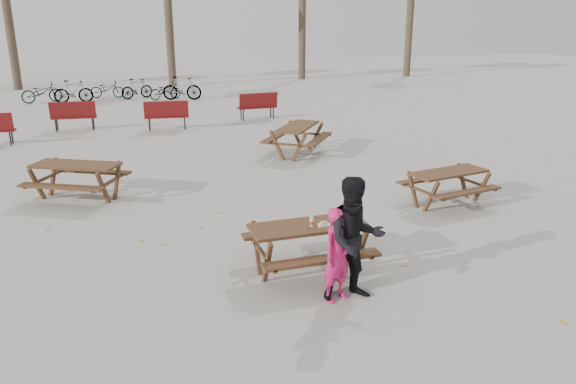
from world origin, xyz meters
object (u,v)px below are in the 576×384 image
object	(u,v)px
soda_bottle	(312,222)
picnic_table_far	(297,140)
child	(337,255)
main_picnic_table	(308,236)
adult	(355,240)
picnic_table_east	(448,188)
food_tray	(324,225)
picnic_table_north	(77,182)

from	to	relation	value
soda_bottle	picnic_table_far	bearing A→B (deg)	72.39
child	picnic_table_far	distance (m)	8.63
soda_bottle	main_picnic_table	bearing A→B (deg)	107.58
child	adult	size ratio (longest dim) A/B	0.76
main_picnic_table	soda_bottle	distance (m)	0.27
soda_bottle	picnic_table_east	bearing A→B (deg)	29.46
food_tray	picnic_table_far	xyz separation A→B (m)	(2.17, 7.45, -0.38)
adult	picnic_table_east	distance (m)	4.83
adult	picnic_table_east	size ratio (longest dim) A/B	1.06
child	picnic_table_far	bearing A→B (deg)	50.51
child	picnic_table_east	bearing A→B (deg)	14.90
main_picnic_table	child	world-z (taller)	child
picnic_table_north	adult	bearing A→B (deg)	-28.58
picnic_table_east	picnic_table_far	distance (m)	5.43
adult	main_picnic_table	bearing A→B (deg)	110.35
food_tray	picnic_table_far	size ratio (longest dim) A/B	0.09
picnic_table_east	adult	bearing A→B (deg)	-148.60
food_tray	adult	size ratio (longest dim) A/B	0.10
child	adult	bearing A→B (deg)	-33.19
main_picnic_table	picnic_table_north	distance (m)	6.06
adult	picnic_table_east	bearing A→B (deg)	44.89
main_picnic_table	soda_bottle	world-z (taller)	soda_bottle
picnic_table_far	food_tray	bearing A→B (deg)	-158.83
soda_bottle	child	world-z (taller)	child
food_tray	child	size ratio (longest dim) A/B	0.13
picnic_table_north	food_tray	bearing A→B (deg)	-24.93
adult	picnic_table_far	bearing A→B (deg)	79.96
main_picnic_table	child	distance (m)	0.99
adult	picnic_table_east	world-z (taller)	adult
picnic_table_north	picnic_table_east	bearing A→B (deg)	8.09
child	soda_bottle	bearing A→B (deg)	68.64
picnic_table_east	main_picnic_table	bearing A→B (deg)	-161.16
main_picnic_table	adult	size ratio (longest dim) A/B	1.01
food_tray	picnic_table_far	bearing A→B (deg)	73.79
soda_bottle	picnic_table_far	world-z (taller)	soda_bottle
main_picnic_table	picnic_table_far	xyz separation A→B (m)	(2.37, 7.32, -0.17)
picnic_table_far	picnic_table_north	bearing A→B (deg)	149.45
child	picnic_table_east	size ratio (longest dim) A/B	0.81
child	picnic_table_east	distance (m)	4.96
soda_bottle	adult	world-z (taller)	adult
adult	picnic_table_east	xyz separation A→B (m)	(3.62, 3.15, -0.53)
child	picnic_table_north	distance (m)	6.92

